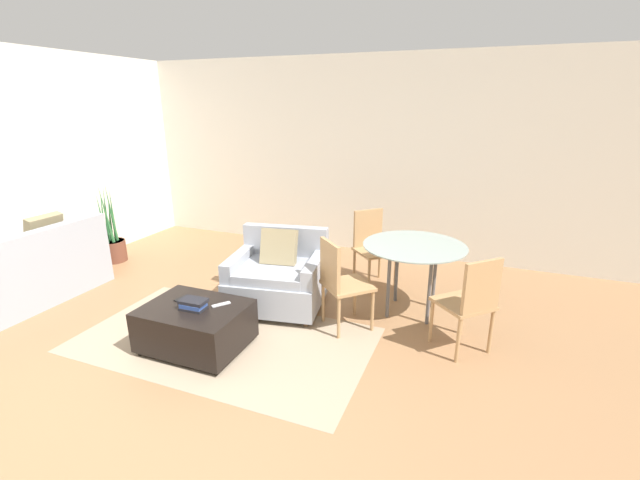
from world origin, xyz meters
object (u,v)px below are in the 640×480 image
at_px(ottoman, 196,325).
at_px(dining_chair_near_left, 340,279).
at_px(dining_table, 414,253).
at_px(book_stack, 193,304).
at_px(potted_plant, 112,243).
at_px(tv_remote_primary, 221,304).
at_px(dining_chair_far_left, 372,243).
at_px(dining_chair_near_right, 471,299).
at_px(armchair, 278,277).
at_px(tv_remote_secondary, 182,298).
at_px(couch, 11,280).

relative_size(ottoman, dining_chair_near_left, 0.99).
bearing_deg(dining_table, dining_chair_near_left, -135.00).
bearing_deg(book_stack, potted_plant, 149.67).
bearing_deg(book_stack, dining_chair_near_left, 38.58).
bearing_deg(potted_plant, tv_remote_primary, -26.06).
bearing_deg(dining_chair_far_left, dining_chair_near_right, -45.00).
bearing_deg(potted_plant, armchair, -8.15).
height_order(tv_remote_secondary, dining_chair_near_left, dining_chair_near_left).
height_order(tv_remote_primary, dining_chair_far_left, dining_chair_far_left).
xyz_separation_m(tv_remote_secondary, dining_table, (1.88, 1.31, 0.25)).
relative_size(armchair, dining_chair_near_left, 1.20).
distance_m(dining_chair_near_left, dining_chair_far_left, 1.19).
bearing_deg(tv_remote_primary, dining_chair_far_left, 65.07).
distance_m(ottoman, dining_chair_near_left, 1.38).
height_order(armchair, tv_remote_primary, armchair).
height_order(book_stack, tv_remote_secondary, book_stack).
height_order(book_stack, potted_plant, potted_plant).
xyz_separation_m(book_stack, dining_chair_near_right, (2.24, 0.84, 0.07)).
xyz_separation_m(tv_remote_primary, dining_chair_far_left, (0.87, 1.88, 0.11)).
relative_size(dining_table, dining_chair_near_right, 1.16).
relative_size(potted_plant, dining_table, 1.07).
bearing_deg(potted_plant, dining_chair_near_left, -9.84).
bearing_deg(book_stack, tv_remote_primary, 39.95).
bearing_deg(tv_remote_secondary, couch, -176.37).
relative_size(tv_remote_secondary, potted_plant, 0.14).
distance_m(tv_remote_secondary, dining_table, 2.30).
bearing_deg(dining_chair_near_left, dining_chair_far_left, 90.00).
distance_m(armchair, dining_chair_near_left, 0.82).
xyz_separation_m(potted_plant, dining_chair_near_left, (3.54, -0.61, 0.25)).
bearing_deg(dining_table, book_stack, -138.95).
xyz_separation_m(tv_remote_secondary, dining_chair_near_right, (2.47, 0.71, 0.11)).
xyz_separation_m(book_stack, dining_chair_far_left, (1.05, 2.03, 0.07)).
height_order(armchair, tv_remote_secondary, armchair).
xyz_separation_m(tv_remote_secondary, dining_chair_far_left, (1.28, 1.90, 0.11)).
relative_size(armchair, dining_chair_far_left, 1.20).
xyz_separation_m(couch, dining_table, (4.01, 1.44, 0.35)).
xyz_separation_m(dining_chair_near_left, dining_chair_far_left, (0.00, 1.19, 0.00)).
bearing_deg(dining_chair_near_left, dining_table, 45.00).
relative_size(book_stack, dining_chair_far_left, 0.26).
relative_size(book_stack, dining_chair_near_right, 0.26).
bearing_deg(ottoman, tv_remote_primary, 29.31).
xyz_separation_m(book_stack, dining_table, (1.65, 1.43, 0.21)).
height_order(dining_table, dining_chair_far_left, dining_chair_far_left).
distance_m(ottoman, tv_remote_secondary, 0.29).
xyz_separation_m(potted_plant, dining_chair_near_right, (4.73, -0.61, 0.25)).
height_order(tv_remote_secondary, dining_table, dining_table).
bearing_deg(tv_remote_primary, armchair, 83.45).
distance_m(couch, ottoman, 2.34).
distance_m(couch, armchair, 2.86).
relative_size(tv_remote_primary, dining_chair_near_right, 0.17).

